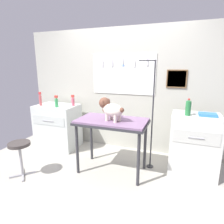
# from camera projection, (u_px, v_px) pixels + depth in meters

# --- Properties ---
(ground) EXTENTS (4.40, 4.00, 0.04)m
(ground) POSITION_uv_depth(u_px,v_px,m) (97.00, 182.00, 2.73)
(ground) COLOR #B0ACA0
(rear_wall_panel) EXTENTS (4.00, 0.09, 2.30)m
(rear_wall_panel) POSITION_uv_depth(u_px,v_px,m) (124.00, 90.00, 3.62)
(rear_wall_panel) COLOR #B1B0A3
(rear_wall_panel) RESTS_ON ground
(grooming_table) EXTENTS (1.06, 0.60, 0.84)m
(grooming_table) POSITION_uv_depth(u_px,v_px,m) (112.00, 125.00, 2.82)
(grooming_table) COLOR #2D2D33
(grooming_table) RESTS_ON ground
(grooming_arm) EXTENTS (0.30, 0.11, 1.70)m
(grooming_arm) POSITION_uv_depth(u_px,v_px,m) (152.00, 120.00, 2.92)
(grooming_arm) COLOR #2D2D33
(grooming_arm) RESTS_ON ground
(dog) EXTENTS (0.44, 0.30, 0.33)m
(dog) POSITION_uv_depth(u_px,v_px,m) (111.00, 109.00, 2.71)
(dog) COLOR beige
(dog) RESTS_ON grooming_table
(counter_left) EXTENTS (0.80, 0.58, 0.86)m
(counter_left) POSITION_uv_depth(u_px,v_px,m) (58.00, 126.00, 3.80)
(counter_left) COLOR silver
(counter_left) RESTS_ON ground
(cabinet_right) EXTENTS (0.68, 0.54, 0.92)m
(cabinet_right) POSITION_uv_depth(u_px,v_px,m) (194.00, 144.00, 2.84)
(cabinet_right) COLOR silver
(cabinet_right) RESTS_ON ground
(stool) EXTENTS (0.31, 0.31, 0.53)m
(stool) POSITION_uv_depth(u_px,v_px,m) (20.00, 149.00, 2.75)
(stool) COLOR #9E9EA3
(stool) RESTS_ON ground
(conditioner_bottle) EXTENTS (0.06, 0.06, 0.21)m
(conditioner_bottle) POSITION_uv_depth(u_px,v_px,m) (73.00, 101.00, 3.64)
(conditioner_bottle) COLOR #DE586E
(conditioner_bottle) RESTS_ON counter_left
(detangler_spray) EXTENTS (0.05, 0.05, 0.26)m
(detangler_spray) POSITION_uv_depth(u_px,v_px,m) (40.00, 100.00, 3.64)
(detangler_spray) COLOR #D0585B
(detangler_spray) RESTS_ON counter_left
(pump_bottle_white) EXTENTS (0.06, 0.06, 0.22)m
(pump_bottle_white) POSITION_uv_depth(u_px,v_px,m) (56.00, 102.00, 3.51)
(pump_bottle_white) COLOR #399D57
(pump_bottle_white) RESTS_ON counter_left
(soda_bottle) EXTENTS (0.08, 0.08, 0.24)m
(soda_bottle) POSITION_uv_depth(u_px,v_px,m) (188.00, 108.00, 2.68)
(soda_bottle) COLOR #26713A
(soda_bottle) RESTS_ON cabinet_right
(supply_tray) EXTENTS (0.24, 0.18, 0.04)m
(supply_tray) POSITION_uv_depth(u_px,v_px,m) (208.00, 115.00, 2.67)
(supply_tray) COLOR #3174C1
(supply_tray) RESTS_ON cabinet_right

